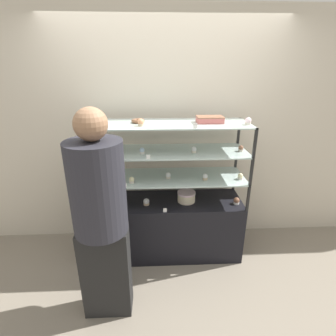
# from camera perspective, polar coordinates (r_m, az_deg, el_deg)

# --- Properties ---
(ground_plane) EXTENTS (20.00, 20.00, 0.00)m
(ground_plane) POSITION_cam_1_polar(r_m,az_deg,el_deg) (3.22, 0.00, -17.42)
(ground_plane) COLOR gray
(back_wall) EXTENTS (8.00, 0.05, 2.60)m
(back_wall) POSITION_cam_1_polar(r_m,az_deg,el_deg) (3.00, -0.36, 7.52)
(back_wall) COLOR beige
(back_wall) RESTS_ON ground_plane
(display_base) EXTENTS (1.59, 0.52, 0.66)m
(display_base) POSITION_cam_1_polar(r_m,az_deg,el_deg) (3.03, 0.00, -12.58)
(display_base) COLOR black
(display_base) RESTS_ON ground_plane
(display_riser_lower) EXTENTS (1.59, 0.52, 0.28)m
(display_riser_lower) POSITION_cam_1_polar(r_m,az_deg,el_deg) (2.74, 0.00, -2.20)
(display_riser_lower) COLOR black
(display_riser_lower) RESTS_ON display_base
(display_riser_middle) EXTENTS (1.59, 0.52, 0.28)m
(display_riser_middle) POSITION_cam_1_polar(r_m,az_deg,el_deg) (2.64, 0.00, 3.41)
(display_riser_middle) COLOR black
(display_riser_middle) RESTS_ON display_riser_lower
(display_riser_upper) EXTENTS (1.59, 0.52, 0.28)m
(display_riser_upper) POSITION_cam_1_polar(r_m,az_deg,el_deg) (2.57, 0.00, 9.41)
(display_riser_upper) COLOR black
(display_riser_upper) RESTS_ON display_riser_middle
(layer_cake_centerpiece) EXTENTS (0.19, 0.19, 0.11)m
(layer_cake_centerpiece) POSITION_cam_1_polar(r_m,az_deg,el_deg) (2.83, 4.01, -6.22)
(layer_cake_centerpiece) COLOR beige
(layer_cake_centerpiece) RESTS_ON display_base
(sheet_cake_frosted) EXTENTS (0.26, 0.16, 0.06)m
(sheet_cake_frosted) POSITION_cam_1_polar(r_m,az_deg,el_deg) (2.62, 9.09, 10.40)
(sheet_cake_frosted) COLOR #C66660
(sheet_cake_frosted) RESTS_ON display_riser_upper
(cupcake_0) EXTENTS (0.06, 0.06, 0.07)m
(cupcake_0) POSITION_cam_1_polar(r_m,az_deg,el_deg) (2.81, -15.08, -7.68)
(cupcake_0) COLOR white
(cupcake_0) RESTS_ON display_base
(cupcake_1) EXTENTS (0.06, 0.06, 0.07)m
(cupcake_1) POSITION_cam_1_polar(r_m,az_deg,el_deg) (2.77, -4.74, -7.38)
(cupcake_1) COLOR #CCB28C
(cupcake_1) RESTS_ON display_base
(cupcake_2) EXTENTS (0.06, 0.06, 0.07)m
(cupcake_2) POSITION_cam_1_polar(r_m,az_deg,el_deg) (2.87, 14.68, -6.95)
(cupcake_2) COLOR white
(cupcake_2) RESTS_ON display_base
(price_tag_0) EXTENTS (0.04, 0.00, 0.04)m
(price_tag_0) POSITION_cam_1_polar(r_m,az_deg,el_deg) (2.64, -0.66, -9.20)
(price_tag_0) COLOR white
(price_tag_0) RESTS_ON display_base
(cupcake_3) EXTENTS (0.05, 0.05, 0.06)m
(cupcake_3) POSITION_cam_1_polar(r_m,az_deg,el_deg) (2.68, -15.92, -2.59)
(cupcake_3) COLOR white
(cupcake_3) RESTS_ON display_riser_lower
(cupcake_4) EXTENTS (0.05, 0.05, 0.06)m
(cupcake_4) POSITION_cam_1_polar(r_m,az_deg,el_deg) (2.60, -7.90, -2.62)
(cupcake_4) COLOR beige
(cupcake_4) RESTS_ON display_riser_lower
(cupcake_5) EXTENTS (0.05, 0.05, 0.06)m
(cupcake_5) POSITION_cam_1_polar(r_m,az_deg,el_deg) (2.68, -0.03, -1.68)
(cupcake_5) COLOR beige
(cupcake_5) RESTS_ON display_riser_lower
(cupcake_6) EXTENTS (0.05, 0.05, 0.06)m
(cupcake_6) POSITION_cam_1_polar(r_m,az_deg,el_deg) (2.68, 8.09, -1.94)
(cupcake_6) COLOR #CCB28C
(cupcake_6) RESTS_ON display_riser_lower
(cupcake_7) EXTENTS (0.05, 0.05, 0.06)m
(cupcake_7) POSITION_cam_1_polar(r_m,az_deg,el_deg) (2.77, 15.46, -1.76)
(cupcake_7) COLOR beige
(cupcake_7) RESTS_ON display_riser_lower
(price_tag_1) EXTENTS (0.04, 0.00, 0.04)m
(price_tag_1) POSITION_cam_1_polar(r_m,az_deg,el_deg) (2.52, -9.36, -3.76)
(price_tag_1) COLOR white
(price_tag_1) RESTS_ON display_riser_lower
(cupcake_8) EXTENTS (0.05, 0.05, 0.06)m
(cupcake_8) POSITION_cam_1_polar(r_m,az_deg,el_deg) (2.61, -16.29, 3.35)
(cupcake_8) COLOR beige
(cupcake_8) RESTS_ON display_riser_middle
(cupcake_9) EXTENTS (0.05, 0.05, 0.06)m
(cupcake_9) POSITION_cam_1_polar(r_m,az_deg,el_deg) (2.56, -5.67, 3.73)
(cupcake_9) COLOR white
(cupcake_9) RESTS_ON display_riser_middle
(cupcake_10) EXTENTS (0.05, 0.05, 0.06)m
(cupcake_10) POSITION_cam_1_polar(r_m,az_deg,el_deg) (2.59, 5.67, 3.95)
(cupcake_10) COLOR beige
(cupcake_10) RESTS_ON display_riser_middle
(cupcake_11) EXTENTS (0.05, 0.05, 0.06)m
(cupcake_11) POSITION_cam_1_polar(r_m,az_deg,el_deg) (2.72, 15.57, 4.11)
(cupcake_11) COLOR beige
(cupcake_11) RESTS_ON display_riser_middle
(price_tag_2) EXTENTS (0.04, 0.00, 0.04)m
(price_tag_2) POSITION_cam_1_polar(r_m,az_deg,el_deg) (2.40, -4.30, 2.40)
(price_tag_2) COLOR white
(price_tag_2) RESTS_ON display_riser_middle
(cupcake_12) EXTENTS (0.06, 0.06, 0.07)m
(cupcake_12) POSITION_cam_1_polar(r_m,az_deg,el_deg) (2.54, -16.73, 9.46)
(cupcake_12) COLOR white
(cupcake_12) RESTS_ON display_riser_upper
(cupcake_13) EXTENTS (0.06, 0.06, 0.07)m
(cupcake_13) POSITION_cam_1_polar(r_m,az_deg,el_deg) (2.45, -5.95, 9.82)
(cupcake_13) COLOR #CCB28C
(cupcake_13) RESTS_ON display_riser_upper
(cupcake_14) EXTENTS (0.06, 0.06, 0.07)m
(cupcake_14) POSITION_cam_1_polar(r_m,az_deg,el_deg) (2.60, 17.03, 9.69)
(cupcake_14) COLOR beige
(cupcake_14) RESTS_ON display_riser_upper
(price_tag_3) EXTENTS (0.04, 0.00, 0.04)m
(price_tag_3) POSITION_cam_1_polar(r_m,az_deg,el_deg) (2.35, 5.98, 9.06)
(price_tag_3) COLOR white
(price_tag_3) RESTS_ON display_riser_upper
(donut_glazed) EXTENTS (0.13, 0.13, 0.03)m
(donut_glazed) POSITION_cam_1_polar(r_m,az_deg,el_deg) (2.60, -6.56, 10.14)
(donut_glazed) COLOR brown
(donut_glazed) RESTS_ON display_riser_upper
(customer_figure) EXTENTS (0.41, 0.41, 1.77)m
(customer_figure) POSITION_cam_1_polar(r_m,az_deg,el_deg) (2.10, -14.47, -10.05)
(customer_figure) COLOR black
(customer_figure) RESTS_ON ground_plane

